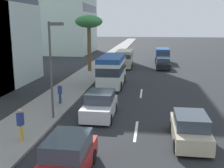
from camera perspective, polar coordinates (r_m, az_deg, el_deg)
ground_plane at (r=35.42m, az=6.57°, el=2.25°), size 198.00×198.00×0.00m
sidewalk_right at (r=36.17m, az=-4.19°, el=2.62°), size 162.00×3.46×0.15m
lane_stripe_mid at (r=16.46m, az=4.94°, el=-9.53°), size 3.20×0.16×0.01m
lane_stripe_far at (r=25.02m, az=6.00°, el=-1.92°), size 3.20×0.16×0.01m
car_lead at (r=39.09m, az=10.40°, el=4.16°), size 4.77×1.90×1.56m
minibus_second at (r=27.59m, az=0.03°, el=2.98°), size 6.38×2.31×3.02m
van_third at (r=45.21m, az=10.27°, el=5.96°), size 4.64×2.19×2.28m
car_fourth at (r=15.21m, az=15.66°, el=-8.81°), size 4.16×1.83×1.60m
van_fifth at (r=39.40m, az=2.61°, el=5.39°), size 5.28×2.19×2.46m
car_sixth at (r=11.73m, az=-9.21°, el=-14.88°), size 4.24×1.82×1.66m
car_seventh at (r=18.57m, az=-2.47°, el=-4.34°), size 4.08×1.96×1.70m
pedestrian_near_lamp at (r=21.50m, az=-10.62°, el=-1.73°), size 0.31×0.38×1.54m
pedestrian_by_tree at (r=15.16m, az=-18.23°, el=-7.61°), size 0.38×0.32×1.73m
palm_tree at (r=35.56m, az=-4.77°, el=12.30°), size 3.43×3.43×7.00m
street_lamp at (r=17.65m, az=-12.12°, el=5.02°), size 0.24×0.97×6.09m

